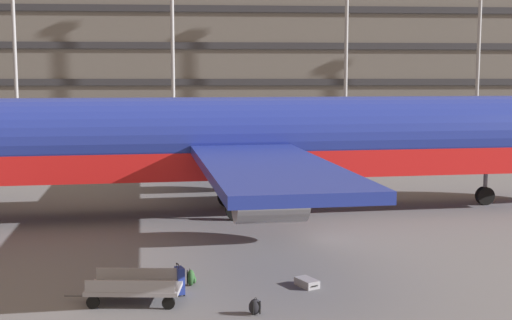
% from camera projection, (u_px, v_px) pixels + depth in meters
% --- Properties ---
extents(ground_plane, '(600.00, 600.00, 0.00)m').
position_uv_depth(ground_plane, '(315.00, 207.00, 33.45)').
color(ground_plane, '#5B5B60').
extents(terminal_structure, '(129.27, 19.08, 19.37)m').
position_uv_depth(terminal_structure, '(250.00, 49.00, 82.59)').
color(terminal_structure, '#605B56').
rests_on(terminal_structure, ground_plane).
extents(airliner, '(36.79, 29.66, 11.17)m').
position_uv_depth(airliner, '(248.00, 142.00, 31.75)').
color(airliner, navy).
rests_on(airliner, ground_plane).
extents(light_mast_left, '(1.80, 0.50, 23.12)m').
position_uv_depth(light_mast_left, '(13.00, 4.00, 65.20)').
color(light_mast_left, gray).
rests_on(light_mast_left, ground_plane).
extents(light_mast_right, '(1.80, 0.50, 24.02)m').
position_uv_depth(light_mast_right, '(480.00, 3.00, 68.35)').
color(light_mast_right, gray).
rests_on(light_mast_right, ground_plane).
extents(suitcase_red, '(0.74, 0.89, 0.24)m').
position_uv_depth(suitcase_red, '(307.00, 283.00, 20.75)').
color(suitcase_red, gray).
rests_on(suitcase_red, ground_plane).
extents(suitcase_teal, '(0.33, 0.45, 0.94)m').
position_uv_depth(suitcase_teal, '(180.00, 280.00, 19.91)').
color(suitcase_teal, navy).
rests_on(suitcase_teal, ground_plane).
extents(backpack_laid_flat, '(0.41, 0.38, 0.48)m').
position_uv_depth(backpack_laid_flat, '(255.00, 307.00, 18.30)').
color(backpack_laid_flat, black).
rests_on(backpack_laid_flat, ground_plane).
extents(backpack_purple, '(0.29, 0.33, 0.55)m').
position_uv_depth(backpack_purple, '(191.00, 278.00, 20.83)').
color(backpack_purple, '#264C26').
rests_on(backpack_purple, ground_plane).
extents(baggage_cart, '(3.35, 1.53, 0.82)m').
position_uv_depth(baggage_cart, '(134.00, 288.00, 19.25)').
color(baggage_cart, gray).
rests_on(baggage_cart, ground_plane).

